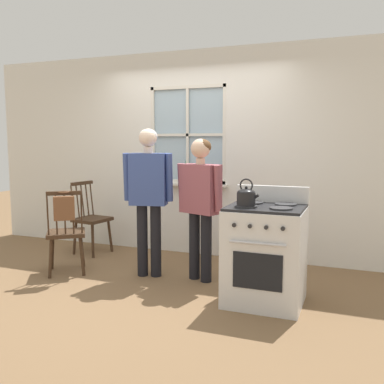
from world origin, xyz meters
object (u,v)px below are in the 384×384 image
(chair_near_wall, at_px, (91,220))
(person_elderly_left, at_px, (148,188))
(kettle, at_px, (246,196))
(potted_plant, at_px, (185,178))
(handbag, at_px, (64,208))
(chair_by_window, at_px, (66,234))
(stove, at_px, (265,254))
(person_teen_center, at_px, (200,195))

(chair_near_wall, height_order, person_elderly_left, person_elderly_left)
(chair_near_wall, distance_m, kettle, 2.70)
(potted_plant, distance_m, handbag, 1.70)
(chair_by_window, relative_size, stove, 0.90)
(chair_by_window, bearing_deg, kettle, 139.05)
(kettle, bearing_deg, person_elderly_left, 159.55)
(stove, xyz_separation_m, kettle, (-0.16, -0.13, 0.55))
(chair_by_window, xyz_separation_m, potted_plant, (0.95, 1.29, 0.58))
(chair_near_wall, height_order, potted_plant, potted_plant)
(potted_plant, xyz_separation_m, handbag, (-0.81, -1.48, -0.23))
(chair_by_window, xyz_separation_m, chair_near_wall, (-0.26, 0.87, 0.00))
(stove, bearing_deg, kettle, -140.22)
(chair_by_window, relative_size, person_elderly_left, 0.59)
(person_teen_center, height_order, handbag, person_teen_center)
(person_teen_center, height_order, kettle, person_teen_center)
(chair_by_window, distance_m, stove, 2.32)
(person_teen_center, bearing_deg, person_elderly_left, -153.17)
(chair_by_window, relative_size, person_teen_center, 0.63)
(person_elderly_left, relative_size, potted_plant, 5.04)
(chair_near_wall, distance_m, handbag, 1.18)
(chair_near_wall, relative_size, person_elderly_left, 0.59)
(chair_near_wall, relative_size, kettle, 3.94)
(chair_near_wall, distance_m, potted_plant, 1.40)
(chair_near_wall, xyz_separation_m, kettle, (2.42, -1.07, 0.56))
(person_elderly_left, xyz_separation_m, kettle, (1.23, -0.46, 0.02))
(chair_near_wall, height_order, stove, stove)
(handbag, bearing_deg, stove, 3.14)
(chair_near_wall, relative_size, person_teen_center, 0.63)
(chair_by_window, height_order, chair_near_wall, same)
(chair_near_wall, relative_size, stove, 0.90)
(chair_near_wall, bearing_deg, handbag, -150.62)
(person_teen_center, distance_m, handbag, 1.49)
(kettle, bearing_deg, chair_near_wall, 156.16)
(person_elderly_left, distance_m, person_teen_center, 0.60)
(person_teen_center, bearing_deg, kettle, -19.71)
(person_teen_center, distance_m, stove, 1.01)
(handbag, bearing_deg, potted_plant, 61.21)
(handbag, bearing_deg, kettle, -0.33)
(kettle, relative_size, handbag, 0.80)
(kettle, bearing_deg, person_teen_center, 140.35)
(stove, bearing_deg, handbag, -176.86)
(chair_by_window, relative_size, chair_near_wall, 1.00)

